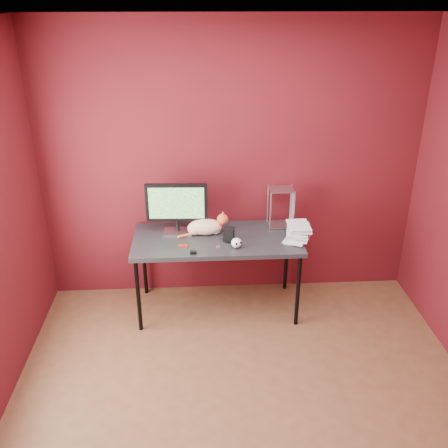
{
  "coord_description": "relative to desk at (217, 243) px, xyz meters",
  "views": [
    {
      "loc": [
        -0.32,
        -2.61,
        2.77
      ],
      "look_at": [
        -0.1,
        1.15,
        0.99
      ],
      "focal_mm": 40.0,
      "sensor_mm": 36.0,
      "label": 1
    }
  ],
  "objects": [
    {
      "name": "book_stack",
      "position": [
        0.63,
        -0.04,
        0.8
      ],
      "size": [
        0.28,
        0.31,
        1.49
      ],
      "rotation": [
        0.0,
        0.0,
        -0.3
      ],
      "color": "beige",
      "rests_on": "desk"
    },
    {
      "name": "desk",
      "position": [
        0.0,
        0.0,
        0.0
      ],
      "size": [
        1.5,
        0.7,
        0.75
      ],
      "color": "black",
      "rests_on": "ground"
    },
    {
      "name": "washer",
      "position": [
        0.0,
        -0.18,
        0.05
      ],
      "size": [
        0.04,
        0.04,
        0.0
      ],
      "primitive_type": "cylinder",
      "color": "#A7A7AC",
      "rests_on": "desk"
    },
    {
      "name": "skull_mug",
      "position": [
        0.16,
        -0.2,
        0.1
      ],
      "size": [
        0.09,
        0.1,
        0.09
      ],
      "rotation": [
        0.0,
        0.0,
        0.42
      ],
      "color": "silver",
      "rests_on": "desk"
    },
    {
      "name": "room",
      "position": [
        0.15,
        -1.37,
        0.75
      ],
      "size": [
        3.52,
        3.52,
        2.61
      ],
      "color": "#55311D",
      "rests_on": "ground"
    },
    {
      "name": "pocket_knife",
      "position": [
        -0.3,
        -0.15,
        0.06
      ],
      "size": [
        0.08,
        0.03,
        0.02
      ],
      "primitive_type": "cube",
      "rotation": [
        0.0,
        0.0,
        -0.16
      ],
      "color": "#B3210D",
      "rests_on": "desk"
    },
    {
      "name": "cat",
      "position": [
        -0.1,
        0.08,
        0.12
      ],
      "size": [
        0.46,
        0.17,
        0.22
      ],
      "rotation": [
        0.0,
        0.0,
        -0.02
      ],
      "color": "#CD662B",
      "rests_on": "desk"
    },
    {
      "name": "wire_rack",
      "position": [
        0.6,
        0.22,
        0.24
      ],
      "size": [
        0.23,
        0.19,
        0.38
      ],
      "rotation": [
        0.0,
        0.0,
        0.0
      ],
      "color": "#A7A7AC",
      "rests_on": "desk"
    },
    {
      "name": "black_gadget",
      "position": [
        -0.21,
        -0.29,
        0.06
      ],
      "size": [
        0.05,
        0.03,
        0.03
      ],
      "primitive_type": "cube",
      "rotation": [
        0.0,
        0.0,
        0.02
      ],
      "color": "black",
      "rests_on": "desk"
    },
    {
      "name": "speaker",
      "position": [
        0.1,
        -0.07,
        0.11
      ],
      "size": [
        0.11,
        0.11,
        0.12
      ],
      "rotation": [
        0.0,
        0.0,
        -0.23
      ],
      "color": "black",
      "rests_on": "desk"
    },
    {
      "name": "monitor",
      "position": [
        -0.35,
        0.12,
        0.32
      ],
      "size": [
        0.55,
        0.19,
        0.48
      ],
      "rotation": [
        0.0,
        0.0,
        -0.04
      ],
      "color": "#A7A7AC",
      "rests_on": "desk"
    }
  ]
}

